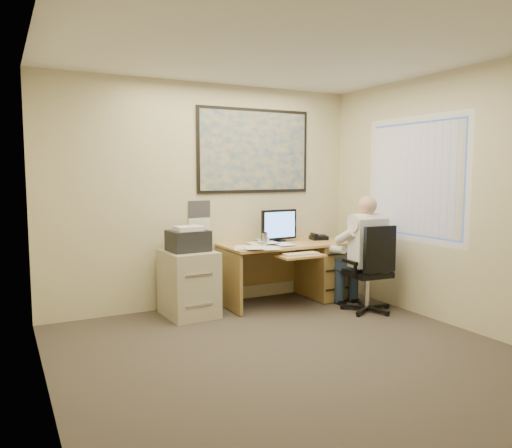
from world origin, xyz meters
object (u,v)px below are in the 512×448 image
desk (306,265)px  office_chair (370,287)px  filing_cabinet (189,277)px  person (366,254)px

desk → office_chair: size_ratio=1.55×
filing_cabinet → person: 2.09m
filing_cabinet → office_chair: 2.12m
office_chair → person: size_ratio=0.76×
desk → filing_cabinet: bearing=-179.1°
desk → office_chair: (0.33, -0.87, -0.14)m
desk → office_chair: bearing=-69.5°
office_chair → person: bearing=98.1°
office_chair → person: 0.39m
person → desk: bearing=113.5°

